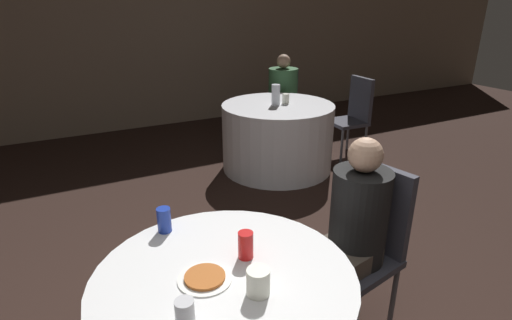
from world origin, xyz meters
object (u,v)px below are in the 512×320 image
object	(u,v)px
chair_far_east	(354,111)
soda_can_blue	(164,220)
pizza_plate_near	(205,278)
chair_far_northeast	(283,100)
bottle_far	(276,95)
soda_can_red	(246,245)
table_far	(277,137)
person_black_shirt	(347,244)
chair_near_east	(368,234)
person_green_jacket	(282,99)
soda_can_silver	(185,316)

from	to	relation	value
chair_far_east	soda_can_blue	xyz separation A→B (m)	(-2.79, -1.91, 0.24)
pizza_plate_near	chair_far_northeast	bearing A→B (deg)	54.63
bottle_far	soda_can_red	bearing A→B (deg)	-122.50
table_far	chair_far_east	bearing A→B (deg)	-2.59
table_far	soda_can_red	xyz separation A→B (m)	(-1.51, -2.33, 0.43)
chair_far_east	person_black_shirt	size ratio (longest dim) A/B	0.83
chair_near_east	person_green_jacket	xyz separation A→B (m)	(1.19, 2.94, 0.04)
chair_far_east	soda_can_red	xyz separation A→B (m)	(-2.54, -2.28, 0.24)
soda_can_silver	soda_can_blue	size ratio (longest dim) A/B	1.00
soda_can_red	person_black_shirt	bearing A→B (deg)	7.04
pizza_plate_near	soda_can_blue	size ratio (longest dim) A/B	1.79
soda_can_red	bottle_far	xyz separation A→B (m)	(1.48, 2.32, 0.05)
chair_far_east	bottle_far	bearing A→B (deg)	90.63
chair_near_east	person_green_jacket	bearing A→B (deg)	-33.11
person_green_jacket	bottle_far	world-z (taller)	person_green_jacket
table_far	person_green_jacket	distance (m)	0.90
chair_far_east	person_green_jacket	bearing A→B (deg)	37.72
table_far	person_black_shirt	distance (m)	2.42
chair_near_east	bottle_far	bearing A→B (deg)	-27.86
table_far	bottle_far	world-z (taller)	bottle_far
chair_far_east	soda_can_silver	bearing A→B (deg)	134.05
table_far	person_black_shirt	bearing A→B (deg)	-111.29
person_black_shirt	chair_far_east	bearing A→B (deg)	-51.84
table_far	person_green_jacket	size ratio (longest dim) A/B	1.06
soda_can_blue	chair_near_east	bearing A→B (deg)	-13.55
chair_near_east	soda_can_blue	world-z (taller)	chair_near_east
soda_can_blue	bottle_far	bearing A→B (deg)	48.42
chair_far_east	soda_can_silver	size ratio (longest dim) A/B	7.74
chair_near_east	pizza_plate_near	xyz separation A→B (m)	(-1.02, -0.17, 0.19)
chair_near_east	soda_can_blue	xyz separation A→B (m)	(-1.06, 0.26, 0.24)
chair_far_east	soda_can_silver	world-z (taller)	chair_far_east
chair_far_east	soda_can_blue	distance (m)	3.40
table_far	soda_can_silver	world-z (taller)	soda_can_silver
chair_far_northeast	pizza_plate_near	xyz separation A→B (m)	(-2.30, -3.24, 0.19)
chair_far_east	soda_can_blue	bearing A→B (deg)	127.00
soda_can_silver	soda_can_blue	xyz separation A→B (m)	(0.10, 0.65, 0.00)
table_far	chair_far_east	size ratio (longest dim) A/B	1.29
pizza_plate_near	bottle_far	bearing A→B (deg)	54.65
chair_far_east	chair_far_northeast	distance (m)	1.01
soda_can_blue	bottle_far	xyz separation A→B (m)	(1.73, 1.95, 0.05)
pizza_plate_near	bottle_far	world-z (taller)	bottle_far
chair_near_east	pizza_plate_near	bearing A→B (deg)	88.53
person_black_shirt	soda_can_red	world-z (taller)	person_black_shirt
person_black_shirt	table_far	bearing A→B (deg)	-32.29
chair_far_east	person_black_shirt	world-z (taller)	person_black_shirt
chair_near_east	chair_far_east	bearing A→B (deg)	-49.62
chair_far_east	chair_far_northeast	xyz separation A→B (m)	(-0.45, 0.90, 0.00)
chair_near_east	chair_far_east	distance (m)	2.78
soda_can_silver	chair_near_east	bearing A→B (deg)	18.57
table_far	person_green_jacket	xyz separation A→B (m)	(0.49, 0.72, 0.23)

